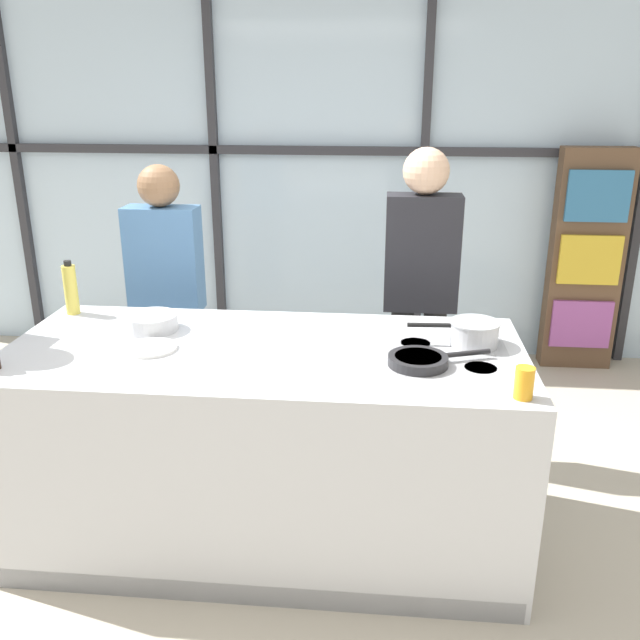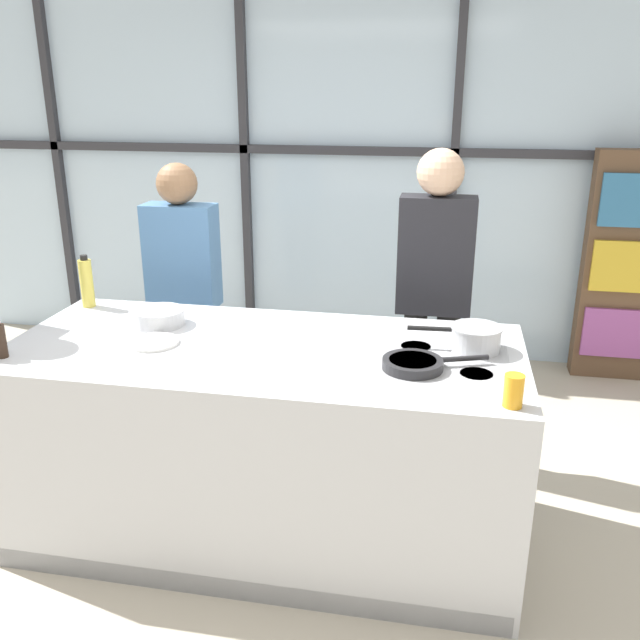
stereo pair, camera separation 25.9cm
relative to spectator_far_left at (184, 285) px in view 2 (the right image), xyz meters
The scene contains 13 objects.
ground_plane 1.44m from the spectator_far_left, 50.66° to the right, with size 18.00×18.00×0.00m, color #BCB29E.
back_window_wall 1.75m from the spectator_far_left, 65.45° to the left, with size 6.40×0.10×2.80m.
bookshelf 2.97m from the spectator_far_left, 27.04° to the left, with size 0.50×0.19×1.59m.
demo_island 1.20m from the spectator_far_left, 50.66° to the right, with size 2.23×0.98×0.93m.
spectator_far_left is the anchor object (origin of this frame).
spectator_center_left 1.40m from the spectator_far_left, ahead, with size 0.39×0.24×1.70m.
frying_pan 1.67m from the spectator_far_left, 35.75° to the right, with size 0.42×0.24×0.04m.
saucepan 1.76m from the spectator_far_left, 24.57° to the right, with size 0.40×0.21×0.11m.
white_plate 0.95m from the spectator_far_left, 76.23° to the right, with size 0.22×0.22×0.01m, color white.
mixing_bowl 0.70m from the spectator_far_left, 77.53° to the right, with size 0.24×0.24×0.07m.
oil_bottle 0.60m from the spectator_far_left, 122.76° to the right, with size 0.06×0.06×0.27m.
pepper_grinder 1.22m from the spectator_far_left, 105.38° to the right, with size 0.05×0.05×0.17m.
juice_glass_near 2.12m from the spectator_far_left, 36.00° to the right, with size 0.07×0.07×0.12m, color orange.
Camera 2 is at (0.75, -2.62, 2.00)m, focal length 38.00 mm.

